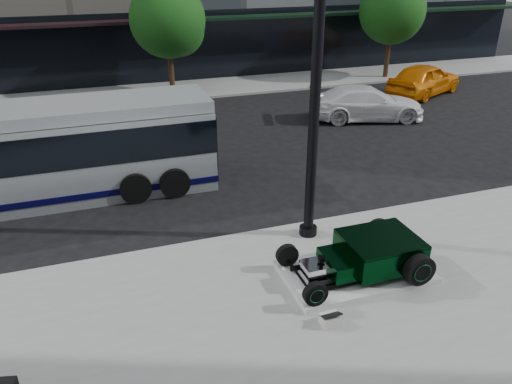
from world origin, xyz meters
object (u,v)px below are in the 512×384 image
object	(u,v)px
hot_rod	(371,253)
yellow_taxi	(424,79)
lamppost	(316,87)
white_sedan	(367,103)
transit_bus	(12,156)

from	to	relation	value
hot_rod	yellow_taxi	distance (m)	17.93
hot_rod	lamppost	size ratio (longest dim) A/B	0.37
hot_rod	yellow_taxi	xyz separation A→B (m)	(11.42, 13.82, 0.15)
yellow_taxi	lamppost	bearing A→B (deg)	109.51
hot_rod	lamppost	distance (m)	4.11
hot_rod	white_sedan	distance (m)	12.66
hot_rod	lamppost	bearing A→B (deg)	105.39
lamppost	transit_bus	xyz separation A→B (m)	(-7.51, 4.95, -2.65)
hot_rod	yellow_taxi	world-z (taller)	yellow_taxi
hot_rod	transit_bus	distance (m)	10.82
lamppost	transit_bus	size ratio (longest dim) A/B	0.72
lamppost	white_sedan	distance (m)	11.68
white_sedan	lamppost	bearing A→B (deg)	156.94
lamppost	white_sedan	xyz separation A→B (m)	(6.89, 8.81, -3.38)
hot_rod	transit_bus	bearing A→B (deg)	138.71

